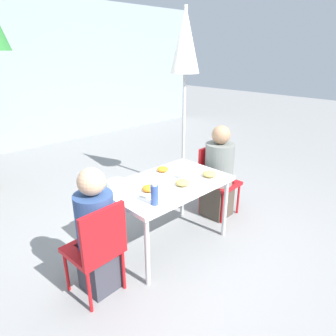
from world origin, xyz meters
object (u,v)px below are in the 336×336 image
object	(u,v)px
person_left	(97,234)
bottle	(155,194)
chair_right	(215,175)
person_right	(218,175)
salad_bowl	(117,184)
drinking_cup	(182,175)
closed_umbrella	(185,51)
chair_left	(98,245)

from	to	relation	value
person_left	bottle	world-z (taller)	person_left
chair_right	person_right	xyz separation A→B (m)	(-0.05, -0.08, 0.04)
chair_right	bottle	world-z (taller)	bottle
person_left	salad_bowl	distance (m)	0.58
chair_right	bottle	xyz separation A→B (m)	(-1.32, -0.36, 0.32)
person_left	drinking_cup	distance (m)	1.05
person_left	chair_right	distance (m)	1.78
person_left	closed_umbrella	xyz separation A→B (m)	(2.03, 0.95, 1.40)
person_left	salad_bowl	size ratio (longest dim) A/B	6.09
chair_left	drinking_cup	xyz separation A→B (m)	(1.07, 0.10, 0.27)
bottle	closed_umbrella	bearing A→B (deg)	36.21
bottle	person_right	bearing A→B (deg)	12.24
chair_left	chair_right	xyz separation A→B (m)	(1.82, 0.24, 0.00)
bottle	drinking_cup	size ratio (longest dim) A/B	2.20
drinking_cup	salad_bowl	world-z (taller)	drinking_cup
chair_left	salad_bowl	world-z (taller)	chair_left
chair_left	salad_bowl	xyz separation A→B (m)	(0.47, 0.40, 0.26)
person_right	salad_bowl	distance (m)	1.34
person_left	salad_bowl	xyz separation A→B (m)	(0.43, 0.31, 0.22)
drinking_cup	person_left	bearing A→B (deg)	-178.93
chair_right	salad_bowl	size ratio (longest dim) A/B	4.66
salad_bowl	chair_right	bearing A→B (deg)	-6.80
drinking_cup	bottle	bearing A→B (deg)	-158.55
person_left	person_right	distance (m)	1.73
bottle	chair_right	bearing A→B (deg)	15.16
chair_left	person_left	bearing A→B (deg)	58.13
person_left	person_right	bearing A→B (deg)	-1.16
closed_umbrella	drinking_cup	size ratio (longest dim) A/B	28.01
chair_left	closed_umbrella	bearing A→B (deg)	22.84
chair_left	salad_bowl	bearing A→B (deg)	36.38
bottle	salad_bowl	xyz separation A→B (m)	(-0.03, 0.52, -0.06)
person_right	closed_umbrella	size ratio (longest dim) A/B	0.46
chair_right	closed_umbrella	size ratio (longest dim) A/B	0.35
person_left	closed_umbrella	bearing A→B (deg)	21.44
salad_bowl	chair_left	bearing A→B (deg)	-140.06
person_right	drinking_cup	distance (m)	0.74
closed_umbrella	bottle	xyz separation A→B (m)	(-1.57, -1.15, -1.12)
chair_left	bottle	world-z (taller)	bottle
chair_right	salad_bowl	xyz separation A→B (m)	(-1.35, 0.16, 0.26)
closed_umbrella	bottle	size ratio (longest dim) A/B	12.74
person_left	chair_left	bearing A→B (deg)	-121.87
chair_left	person_right	size ratio (longest dim) A/B	0.74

